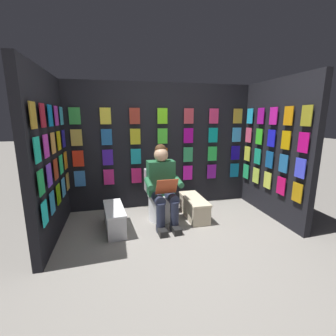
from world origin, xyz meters
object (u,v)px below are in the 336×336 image
(person_reading, at_px, (163,185))
(comic_longbox_near, at_px, (194,207))
(toilet, at_px, (159,198))
(comic_longbox_far, at_px, (115,219))

(person_reading, distance_m, comic_longbox_near, 0.70)
(person_reading, bearing_deg, toilet, -90.42)
(toilet, distance_m, comic_longbox_near, 0.58)
(comic_longbox_near, bearing_deg, comic_longbox_far, 7.38)
(toilet, height_order, comic_longbox_far, toilet)
(toilet, bearing_deg, comic_longbox_far, 19.29)
(toilet, distance_m, person_reading, 0.35)
(toilet, xyz_separation_m, comic_longbox_near, (-0.54, 0.11, -0.16))
(comic_longbox_far, bearing_deg, person_reading, 179.27)
(person_reading, height_order, comic_longbox_near, person_reading)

